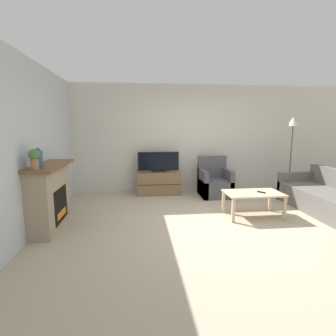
# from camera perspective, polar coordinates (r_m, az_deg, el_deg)

# --- Properties ---
(ground_plane) EXTENTS (24.00, 24.00, 0.00)m
(ground_plane) POSITION_cam_1_polar(r_m,az_deg,el_deg) (4.79, 10.14, -11.39)
(ground_plane) COLOR tan
(wall_back) EXTENTS (12.00, 0.06, 2.70)m
(wall_back) POSITION_cam_1_polar(r_m,az_deg,el_deg) (6.79, 4.77, 6.41)
(wall_back) COLOR beige
(wall_back) RESTS_ON ground
(wall_left) EXTENTS (0.06, 12.00, 2.70)m
(wall_left) POSITION_cam_1_polar(r_m,az_deg,el_deg) (4.61, -27.56, 4.15)
(wall_left) COLOR silver
(wall_left) RESTS_ON ground
(fireplace) EXTENTS (0.45, 1.32, 1.07)m
(fireplace) POSITION_cam_1_polar(r_m,az_deg,el_deg) (4.72, -24.34, -5.49)
(fireplace) COLOR tan
(fireplace) RESTS_ON ground
(mantel_vase_left) EXTENTS (0.12, 0.12, 0.29)m
(mantel_vase_left) POSITION_cam_1_polar(r_m,az_deg,el_deg) (4.23, -26.33, 1.83)
(mantel_vase_left) COLOR #385670
(mantel_vase_left) RESTS_ON fireplace
(potted_plant) EXTENTS (0.15, 0.15, 0.29)m
(potted_plant) POSITION_cam_1_polar(r_m,az_deg,el_deg) (4.07, -27.14, 1.99)
(potted_plant) COLOR #936B4C
(potted_plant) RESTS_ON fireplace
(tv_stand) EXTENTS (1.06, 0.50, 0.56)m
(tv_stand) POSITION_cam_1_polar(r_m,az_deg,el_deg) (6.51, -2.08, -3.22)
(tv_stand) COLOR brown
(tv_stand) RESTS_ON ground
(tv) EXTENTS (1.01, 0.18, 0.49)m
(tv) POSITION_cam_1_polar(r_m,az_deg,el_deg) (6.42, -2.10, 1.18)
(tv) COLOR black
(tv) RESTS_ON tv_stand
(armchair) EXTENTS (0.70, 0.76, 0.94)m
(armchair) POSITION_cam_1_polar(r_m,az_deg,el_deg) (6.42, 10.08, -3.31)
(armchair) COLOR #4C4C51
(armchair) RESTS_ON ground
(coffee_table) EXTENTS (1.03, 0.61, 0.46)m
(coffee_table) POSITION_cam_1_polar(r_m,az_deg,el_deg) (5.12, 18.06, -5.69)
(coffee_table) COLOR #CCB289
(coffee_table) RESTS_ON ground
(remote) EXTENTS (0.12, 0.15, 0.02)m
(remote) POSITION_cam_1_polar(r_m,az_deg,el_deg) (5.13, 19.64, -4.98)
(remote) COLOR black
(remote) RESTS_ON coffee_table
(couch) EXTENTS (0.94, 2.20, 0.80)m
(couch) POSITION_cam_1_polar(r_m,az_deg,el_deg) (5.96, 32.13, -5.87)
(couch) COLOR #66605B
(couch) RESTS_ON ground
(floor_lamp) EXTENTS (0.30, 0.30, 1.89)m
(floor_lamp) POSITION_cam_1_polar(r_m,az_deg,el_deg) (7.00, 25.53, 7.71)
(floor_lamp) COLOR black
(floor_lamp) RESTS_ON ground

